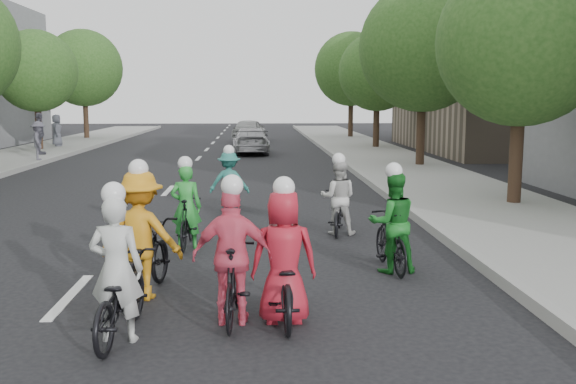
{
  "coord_description": "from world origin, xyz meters",
  "views": [
    {
      "loc": [
        2.52,
        -8.5,
        2.65
      ],
      "look_at": [
        3.1,
        2.76,
        1.0
      ],
      "focal_mm": 40.0,
      "sensor_mm": 36.0,
      "label": 1
    }
  ],
  "objects": [
    {
      "name": "tree_r_0",
      "position": [
        8.8,
        6.6,
        3.96
      ],
      "size": [
        4.0,
        4.0,
        5.97
      ],
      "color": "black",
      "rests_on": "ground"
    },
    {
      "name": "spectator_1",
      "position": [
        -7.09,
        20.71,
        1.08
      ],
      "size": [
        0.77,
        1.18,
        1.87
      ],
      "primitive_type": "imported",
      "rotation": [
        0.0,
        0.0,
        1.88
      ],
      "color": "#484753",
      "rests_on": "sidewalk_left"
    },
    {
      "name": "tree_r_3",
      "position": [
        8.8,
        33.6,
        4.52
      ],
      "size": [
        4.8,
        4.8,
        6.93
      ],
      "color": "black",
      "rests_on": "ground"
    },
    {
      "name": "cyclist_6",
      "position": [
        4.14,
        3.88,
        0.57
      ],
      "size": [
        0.81,
        1.62,
        1.6
      ],
      "rotation": [
        0.0,
        0.0,
        2.96
      ],
      "color": "black",
      "rests_on": "ground"
    },
    {
      "name": "cyclist_5",
      "position": [
        1.29,
        2.83,
        0.57
      ],
      "size": [
        0.56,
        1.52,
        1.65
      ],
      "rotation": [
        0.0,
        0.0,
        3.1
      ],
      "color": "black",
      "rests_on": "ground"
    },
    {
      "name": "bldg_se",
      "position": [
        16.0,
        24.0,
        4.0
      ],
      "size": [
        10.0,
        14.0,
        8.0
      ],
      "primitive_type": "cube",
      "color": "gray",
      "rests_on": "ground"
    },
    {
      "name": "cyclist_1",
      "position": [
        4.61,
        1.07,
        0.64
      ],
      "size": [
        0.8,
        1.6,
        1.7
      ],
      "rotation": [
        0.0,
        0.0,
        3.23
      ],
      "color": "black",
      "rests_on": "ground"
    },
    {
      "name": "spectator_0",
      "position": [
        -6.3,
        18.11,
        0.94
      ],
      "size": [
        0.9,
        1.16,
        1.58
      ],
      "primitive_type": "imported",
      "rotation": [
        0.0,
        0.0,
        1.93
      ],
      "color": "#555361",
      "rests_on": "sidewalk_left"
    },
    {
      "name": "curb_right",
      "position": [
        6.05,
        10.0,
        0.09
      ],
      "size": [
        0.18,
        80.0,
        0.18
      ],
      "primitive_type": "cube",
      "color": "#999993",
      "rests_on": "ground"
    },
    {
      "name": "sidewalk_right",
      "position": [
        8.0,
        10.0,
        0.07
      ],
      "size": [
        4.0,
        80.0,
        0.15
      ],
      "primitive_type": "cube",
      "color": "gray",
      "rests_on": "ground"
    },
    {
      "name": "spectator_2",
      "position": [
        -7.89,
        25.83,
        0.98
      ],
      "size": [
        0.64,
        0.88,
        1.66
      ],
      "primitive_type": "imported",
      "rotation": [
        0.0,
        0.0,
        1.72
      ],
      "color": "#50525D",
      "rests_on": "sidewalk_left"
    },
    {
      "name": "cyclist_7",
      "position": [
        1.91,
        6.38,
        0.61
      ],
      "size": [
        0.96,
        1.49,
        1.58
      ],
      "rotation": [
        0.0,
        0.0,
        3.07
      ],
      "color": "black",
      "rests_on": "ground"
    },
    {
      "name": "cyclist_2",
      "position": [
        1.0,
        -0.07,
        0.68
      ],
      "size": [
        1.21,
        1.99,
        1.87
      ],
      "rotation": [
        0.0,
        0.0,
        2.96
      ],
      "color": "black",
      "rests_on": "ground"
    },
    {
      "name": "tree_r_2",
      "position": [
        8.8,
        24.6,
        3.96
      ],
      "size": [
        4.0,
        4.0,
        5.97
      ],
      "color": "black",
      "rests_on": "ground"
    },
    {
      "name": "follow_car_lead",
      "position": [
        2.3,
        22.45,
        0.62
      ],
      "size": [
        1.88,
        4.32,
        1.24
      ],
      "primitive_type": "imported",
      "rotation": [
        0.0,
        0.0,
        3.18
      ],
      "color": "#AAA9AE",
      "rests_on": "ground"
    },
    {
      "name": "cyclist_0",
      "position": [
        1.0,
        -1.55,
        0.57
      ],
      "size": [
        0.77,
        1.8,
        1.77
      ],
      "rotation": [
        0.0,
        0.0,
        3.05
      ],
      "color": "black",
      "rests_on": "ground"
    },
    {
      "name": "cyclist_4",
      "position": [
        2.85,
        -1.07,
        0.61
      ],
      "size": [
        0.79,
        1.77,
        1.76
      ],
      "rotation": [
        0.0,
        0.0,
        3.16
      ],
      "color": "black",
      "rests_on": "ground"
    },
    {
      "name": "tree_l_5",
      "position": [
        -8.2,
        33.0,
        4.52
      ],
      "size": [
        4.8,
        4.8,
        6.93
      ],
      "color": "black",
      "rests_on": "ground"
    },
    {
      "name": "ground",
      "position": [
        0.0,
        0.0,
        0.0
      ],
      "size": [
        120.0,
        120.0,
        0.0
      ],
      "primitive_type": "plane",
      "color": "black",
      "rests_on": "ground"
    },
    {
      "name": "tree_r_1",
      "position": [
        8.8,
        15.6,
        4.52
      ],
      "size": [
        4.8,
        4.8,
        6.93
      ],
      "color": "black",
      "rests_on": "ground"
    },
    {
      "name": "cyclist_3",
      "position": [
        2.25,
        -1.11,
        0.65
      ],
      "size": [
        0.98,
        1.61,
        1.79
      ],
      "rotation": [
        0.0,
        0.0,
        3.08
      ],
      "color": "black",
      "rests_on": "ground"
    },
    {
      "name": "tree_l_4",
      "position": [
        -8.2,
        24.0,
        3.96
      ],
      "size": [
        4.0,
        4.0,
        5.97
      ],
      "color": "black",
      "rests_on": "ground"
    },
    {
      "name": "follow_car_trail",
      "position": [
        2.17,
        31.38,
        0.7
      ],
      "size": [
        2.29,
        4.31,
        1.4
      ],
      "primitive_type": "imported",
      "rotation": [
        0.0,
        0.0,
        2.98
      ],
      "color": "silver",
      "rests_on": "ground"
    }
  ]
}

